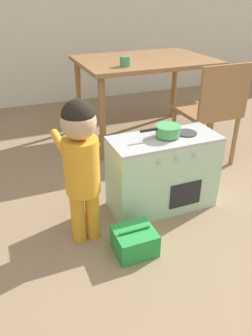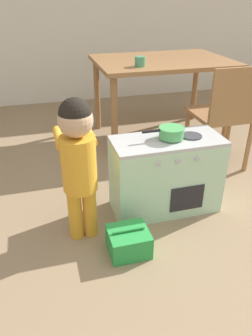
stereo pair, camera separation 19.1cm
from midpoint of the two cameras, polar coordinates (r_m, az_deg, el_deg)
ground_plane at (r=1.79m, az=14.98°, el=-18.90°), size 16.00×16.00×0.00m
play_kitchen at (r=2.11m, az=3.85°, el=-0.88°), size 0.68×0.32×0.50m
toy_pot at (r=1.99m, az=4.49°, el=6.56°), size 0.26×0.15×0.07m
child_figure at (r=1.71m, az=-11.07°, el=1.89°), size 0.21×0.34×0.84m
toy_basket at (r=1.85m, az=-1.53°, el=-12.68°), size 0.22×0.20×0.16m
dining_table at (r=3.11m, az=1.43°, el=16.84°), size 1.19×0.85×0.74m
dining_chair_near at (r=2.65m, az=12.64°, el=9.78°), size 0.42×0.42×0.83m
cup_on_table at (r=2.76m, az=-2.21°, el=18.06°), size 0.09×0.09×0.08m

